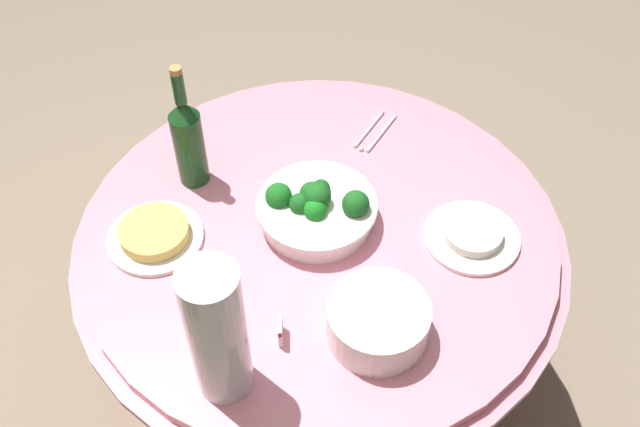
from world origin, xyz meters
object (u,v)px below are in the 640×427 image
plate_stack (378,321)px  label_placard_front (280,329)px  wine_bottle (188,139)px  decorative_fruit_vase (218,339)px  serving_tongs (374,133)px  food_plate_rice (472,235)px  broccoli_bowl (316,209)px  food_plate_noodles (155,235)px

plate_stack → label_placard_front: plate_stack is taller
wine_bottle → decorative_fruit_vase: bearing=157.1°
plate_stack → serving_tongs: 0.61m
wine_bottle → decorative_fruit_vase: 0.57m
wine_bottle → label_placard_front: bearing=171.0°
serving_tongs → plate_stack: bearing=142.1°
plate_stack → wine_bottle: wine_bottle is taller
serving_tongs → food_plate_rice: bearing=174.4°
broccoli_bowl → decorative_fruit_vase: (-0.23, 0.38, 0.11)m
broccoli_bowl → food_plate_noodles: 0.37m
food_plate_noodles → label_placard_front: label_placard_front is taller
plate_stack → food_plate_rice: plate_stack is taller
plate_stack → food_plate_noodles: 0.55m
label_placard_front → food_plate_rice: bearing=-94.2°
decorative_fruit_vase → serving_tongs: decorative_fruit_vase is taller
wine_bottle → serving_tongs: (-0.13, -0.46, -0.12)m
plate_stack → food_plate_noodles: plate_stack is taller
decorative_fruit_vase → serving_tongs: (0.39, -0.68, -0.14)m
label_placard_front → wine_bottle: bearing=-9.0°
broccoli_bowl → plate_stack: 0.33m
broccoli_bowl → decorative_fruit_vase: 0.46m
serving_tongs → food_plate_noodles: food_plate_noodles is taller
food_plate_rice → label_placard_front: size_ratio=4.00×
broccoli_bowl → plate_stack: (-0.32, 0.08, 0.00)m
plate_stack → label_placard_front: size_ratio=3.82×
decorative_fruit_vase → label_placard_front: decorative_fruit_vase is taller
wine_bottle → serving_tongs: bearing=-105.9°
plate_stack → decorative_fruit_vase: (0.09, 0.31, 0.10)m
plate_stack → broccoli_bowl: bearing=-13.3°
food_plate_rice → decorative_fruit_vase: bearing=88.4°
wine_bottle → food_plate_rice: size_ratio=1.53×
food_plate_rice → food_plate_noodles: bearing=54.6°
label_placard_front → food_plate_noodles: bearing=13.2°
plate_stack → decorative_fruit_vase: size_ratio=0.62×
wine_bottle → food_plate_rice: (-0.54, -0.42, -0.12)m
broccoli_bowl → label_placard_front: size_ratio=5.09×
wine_bottle → food_plate_noodles: bearing=125.7°
food_plate_noodles → broccoli_bowl: bearing=-116.9°
plate_stack → label_placard_front: 0.20m
decorative_fruit_vase → serving_tongs: 0.80m
decorative_fruit_vase → food_plate_rice: 0.66m
wine_bottle → serving_tongs: wine_bottle is taller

